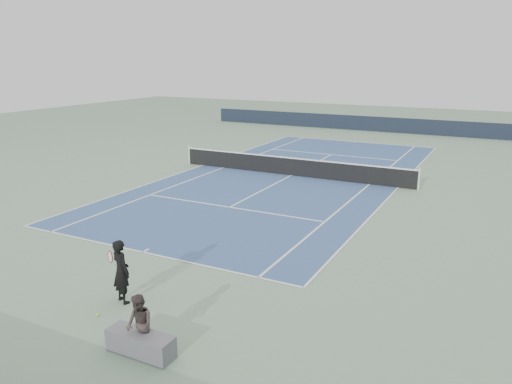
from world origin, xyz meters
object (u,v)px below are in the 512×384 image
at_px(tennis_net, 292,166).
at_px(tennis_player, 121,271).
at_px(spectator_bench, 140,334).
at_px(tennis_ball, 97,315).

relative_size(tennis_net, tennis_player, 7.78).
bearing_deg(tennis_net, spectator_bench, -77.48).
bearing_deg(tennis_player, tennis_net, 96.61).
bearing_deg(tennis_player, tennis_ball, -92.11).
bearing_deg(tennis_ball, tennis_player, 87.89).
xyz_separation_m(tennis_player, spectator_bench, (1.92, -1.61, -0.36)).
bearing_deg(tennis_net, tennis_player, -83.39).
bearing_deg(spectator_bench, tennis_player, 139.99).
height_order(tennis_player, spectator_bench, tennis_player).
bearing_deg(tennis_net, tennis_ball, -83.87).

